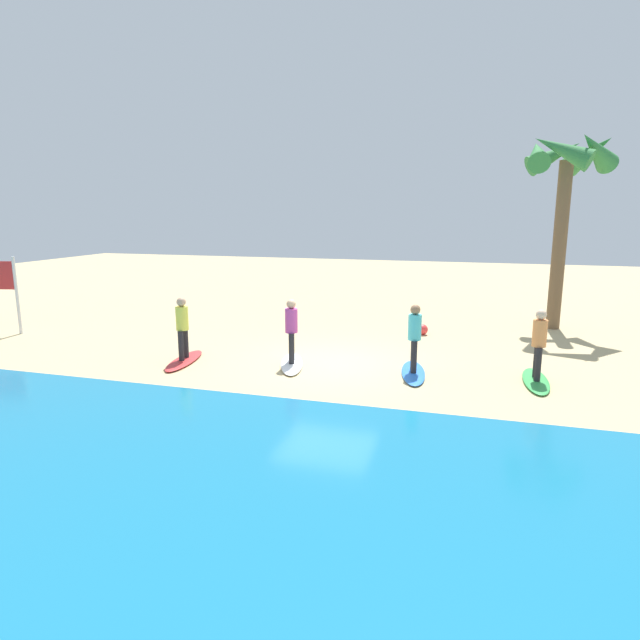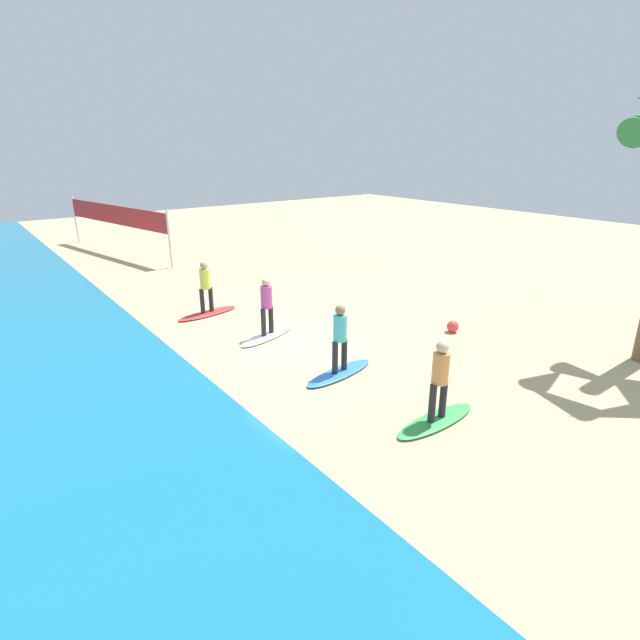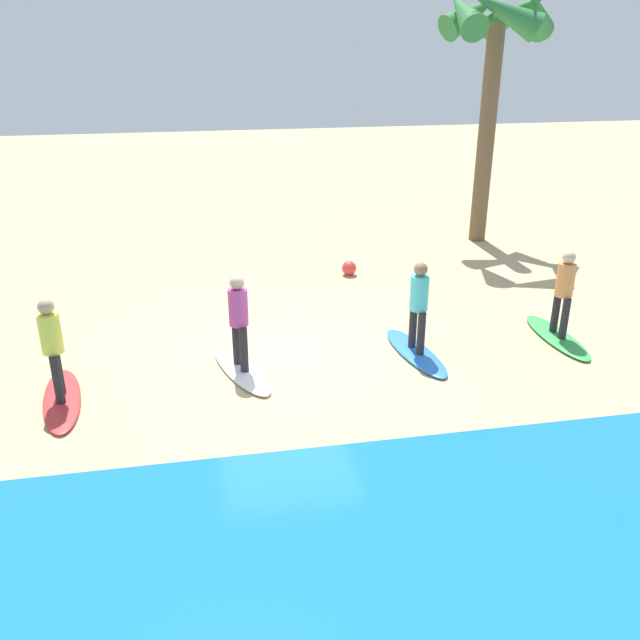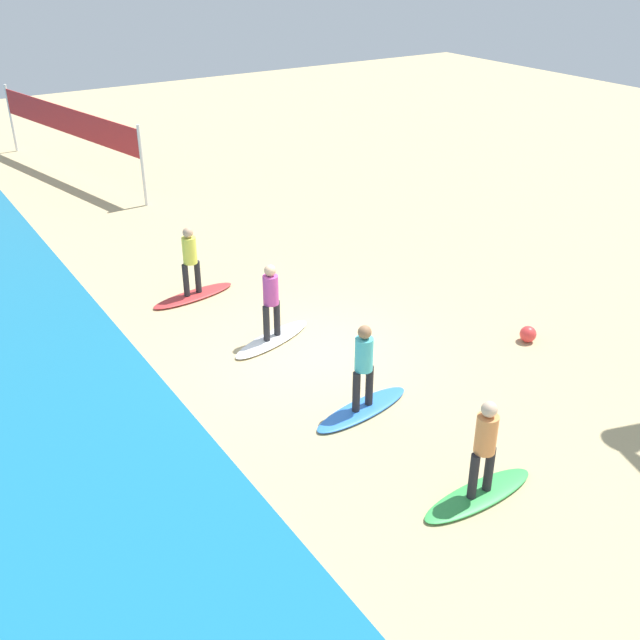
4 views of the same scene
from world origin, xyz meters
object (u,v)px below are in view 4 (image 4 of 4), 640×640
surfer_blue (364,361)px  surfer_white (271,296)px  surfboard_green (478,495)px  surfboard_white (272,339)px  surfer_red (190,256)px  volleyball_net (67,124)px  surfboard_red (193,295)px  beach_ball (528,334)px  surfboard_blue (362,409)px  surfer_green (485,442)px

surfer_blue → surfer_white: bearing=1.5°
surfboard_green → surfboard_white: size_ratio=1.00×
surfer_red → volleyball_net: size_ratio=0.18×
surfboard_white → surfer_blue: bearing=73.7°
surfboard_red → volleyball_net: 11.38m
surfer_blue → volleyball_net: bearing=0.1°
beach_ball → surfboard_red: bearing=41.1°
surfboard_red → surfer_red: bearing=82.0°
surfboard_blue → volleyball_net: bearing=-98.6°
surfboard_blue → surfboard_green: bearing=84.4°
surfer_green → surfboard_green: bearing=176.4°
surfer_blue → surfer_red: size_ratio=1.00×
surfer_green → surfer_white: same height
surfboard_white → volleyball_net: (14.05, -0.05, 1.74)m
surfboard_green → surfer_green: bearing=-94.6°
surfer_green → surfboard_red: surfer_green is taller
surfboard_red → beach_ball: size_ratio=6.10×
volleyball_net → beach_ball: bearing=-165.4°
volleyball_net → beach_ball: volleyball_net is taller
surfboard_green → surfboard_red: (8.75, 0.75, 0.00)m
surfboard_red → beach_ball: bearing=123.1°
surfer_blue → surfboard_white: surfer_blue is taller
surfer_green → volleyball_net: size_ratio=0.18×
surfboard_blue → volleyball_net: (17.16, 0.03, 1.74)m
surfboard_blue → surfer_red: bearing=-92.9°
surfboard_blue → surfer_white: size_ratio=1.28×
surfer_red → volleyball_net: 11.27m
surfer_blue → surfboard_red: (5.93, 0.60, -0.99)m
surfboard_blue → beach_ball: 4.40m
surfboard_white → surfer_white: surfer_white is taller
surfboard_blue → surfboard_white: size_ratio=1.00×
surfer_green → surfer_blue: same height
surfboard_red → surfboard_green: bearing=86.9°
surfer_green → surfer_red: 8.78m
surfboard_red → surfboard_white: bearing=92.4°
surfboard_blue → surfer_red: (5.93, 0.60, 0.99)m
surfer_green → surfer_white: (5.92, 0.23, 0.00)m
surfboard_green → surfboard_blue: same height
surfer_blue → beach_ball: bearing=-87.2°
surfboard_red → surfer_green: bearing=86.9°
surfer_green → surfboard_white: surfer_green is taller
surfer_green → surfboard_red: 8.83m
surfer_green → surfer_red: bearing=4.9°
surfer_green → beach_ball: bearing=-54.5°
surfer_blue → surfboard_white: bearing=1.5°
surfboard_green → surfer_red: 8.83m
surfboard_blue → surfer_blue: surfer_blue is taller
surfer_green → surfboard_white: (5.92, 0.23, -0.99)m
surfer_blue → surfer_white: 3.11m
surfboard_white → surfer_red: surfer_red is taller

